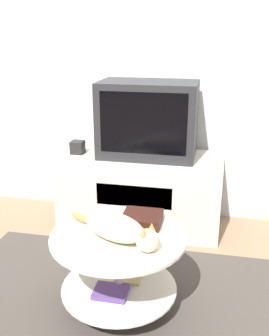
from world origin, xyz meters
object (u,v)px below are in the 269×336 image
object	(u,v)px
tv	(149,119)
dvd_box	(142,219)
speaker	(78,147)
cat	(118,228)

from	to	relation	value
tv	dvd_box	xyz separation A→B (m)	(0.11, -0.83, -0.35)
tv	dvd_box	distance (m)	0.90
speaker	dvd_box	size ratio (longest dim) A/B	0.45
tv	cat	world-z (taller)	tv
dvd_box	speaker	bearing A→B (deg)	129.09
tv	cat	distance (m)	1.06
cat	tv	bearing A→B (deg)	119.98
speaker	cat	xyz separation A→B (m)	(0.54, -0.95, -0.10)
tv	dvd_box	world-z (taller)	tv
speaker	cat	bearing A→B (deg)	-60.38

